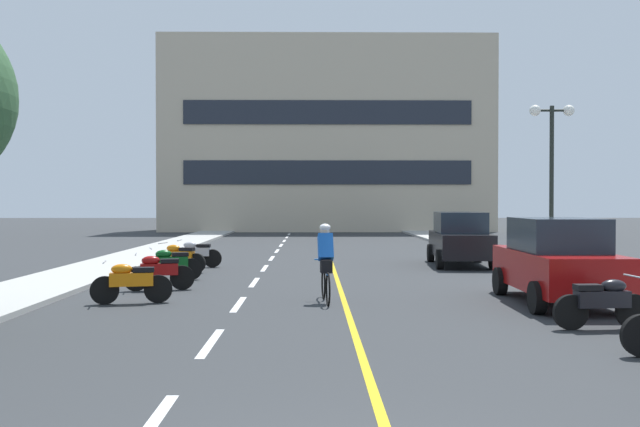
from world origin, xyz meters
name	(u,v)px	position (x,y,z in m)	size (l,w,h in m)	color
ground_plane	(324,260)	(0.00, 21.00, 0.00)	(140.00, 140.00, 0.00)	#2D3033
curb_left	(149,253)	(-7.20, 24.00, 0.06)	(2.40, 72.00, 0.12)	#A8A8A3
curb_right	(496,253)	(7.20, 24.00, 0.06)	(2.40, 72.00, 0.12)	#A8A8A3
lane_dash_1	(211,343)	(-2.00, 6.00, 0.00)	(0.14, 2.20, 0.01)	silver
lane_dash_2	(239,304)	(-2.00, 10.00, 0.00)	(0.14, 2.20, 0.01)	silver
lane_dash_3	(254,282)	(-2.00, 14.00, 0.00)	(0.14, 2.20, 0.01)	silver
lane_dash_4	(265,268)	(-2.00, 18.00, 0.00)	(0.14, 2.20, 0.01)	silver
lane_dash_5	(272,258)	(-2.00, 22.00, 0.00)	(0.14, 2.20, 0.01)	silver
lane_dash_6	(277,251)	(-2.00, 26.00, 0.00)	(0.14, 2.20, 0.01)	silver
lane_dash_7	(281,245)	(-2.00, 30.00, 0.00)	(0.14, 2.20, 0.01)	silver
lane_dash_8	(284,241)	(-2.00, 34.00, 0.00)	(0.14, 2.20, 0.01)	silver
lane_dash_9	(287,237)	(-2.00, 38.00, 0.00)	(0.14, 2.20, 0.01)	silver
lane_dash_10	(289,234)	(-2.00, 42.00, 0.00)	(0.14, 2.20, 0.01)	silver
lane_dash_11	(291,232)	(-2.00, 46.00, 0.00)	(0.14, 2.20, 0.01)	silver
centre_line_yellow	(329,254)	(0.25, 24.00, 0.00)	(0.12, 66.00, 0.01)	gold
office_building	(327,137)	(0.67, 48.23, 7.16)	(24.54, 6.59, 14.32)	#BCAD93
street_lamp_mid	(552,148)	(7.34, 17.81, 3.92)	(1.46, 0.36, 5.20)	black
parked_car_near	(557,261)	(4.76, 10.03, 0.92)	(1.98, 4.23, 1.82)	black
parked_car_mid	(460,239)	(4.61, 18.92, 0.92)	(2.14, 4.30, 1.82)	black
motorcycle_2	(603,302)	(4.47, 7.03, 0.47)	(1.70, 0.60, 0.92)	black
motorcycle_3	(131,282)	(-4.30, 10.12, 0.47)	(1.68, 0.64, 0.92)	black
motorcycle_4	(159,271)	(-4.19, 12.31, 0.47)	(1.68, 0.65, 0.92)	black
motorcycle_5	(171,263)	(-4.34, 14.45, 0.47)	(1.65, 0.75, 0.92)	black
motorcycle_6	(179,257)	(-4.53, 16.65, 0.47)	(1.67, 0.68, 0.92)	black
motorcycle_7	(196,253)	(-4.30, 18.32, 0.47)	(1.70, 0.60, 0.92)	black
cyclist_rider	(326,261)	(-0.15, 10.31, 0.89)	(0.42, 1.77, 1.71)	black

